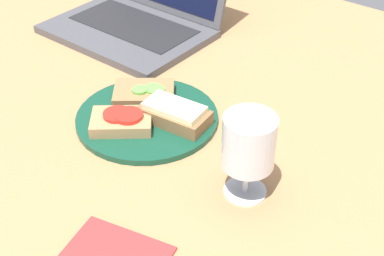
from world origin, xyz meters
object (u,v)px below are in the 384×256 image
at_px(plate, 147,118).
at_px(sandwich_with_cheese, 175,114).
at_px(sandwich_with_cucumber, 144,94).
at_px(laptop, 141,9).
at_px(wine_glass, 249,145).
at_px(sandwich_with_tomato, 122,120).

distance_m(plate, sandwich_with_cheese, 0.06).
distance_m(sandwich_with_cucumber, sandwich_with_cheese, 0.09).
bearing_deg(laptop, wine_glass, -31.98).
distance_m(plate, sandwich_with_tomato, 0.05).
height_order(sandwich_with_tomato, sandwich_with_cheese, sandwich_with_cheese).
relative_size(sandwich_with_cucumber, sandwich_with_tomato, 1.08).
bearing_deg(plate, wine_glass, -10.77).
height_order(sandwich_with_tomato, wine_glass, wine_glass).
distance_m(sandwich_with_cucumber, sandwich_with_tomato, 0.09).
distance_m(sandwich_with_cheese, laptop, 0.39).
height_order(sandwich_with_cheese, wine_glass, wine_glass).
bearing_deg(sandwich_with_cucumber, plate, -42.89).
height_order(sandwich_with_cucumber, laptop, laptop).
height_order(sandwich_with_cucumber, sandwich_with_tomato, same).
distance_m(plate, laptop, 0.36).
xyz_separation_m(sandwich_with_cheese, wine_glass, (0.18, -0.06, 0.06)).
bearing_deg(sandwich_with_cucumber, sandwich_with_tomato, -72.27).
bearing_deg(sandwich_with_cucumber, sandwich_with_cheese, -12.46).
bearing_deg(sandwich_with_cheese, laptop, 141.14).
bearing_deg(sandwich_with_tomato, wine_glass, 1.29).
relative_size(wine_glass, laptop, 0.39).
xyz_separation_m(sandwich_with_cucumber, laptop, (-0.22, 0.22, 0.02)).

